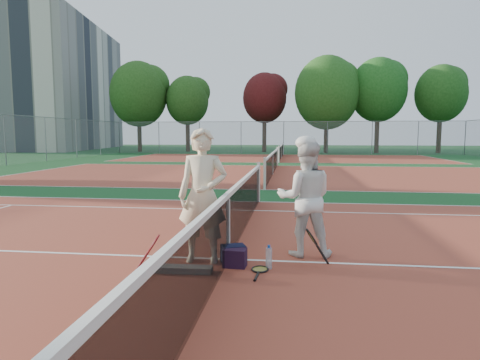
% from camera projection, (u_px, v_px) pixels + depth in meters
% --- Properties ---
extents(ground, '(130.00, 130.00, 0.00)m').
position_uv_depth(ground, '(228.00, 260.00, 6.41)').
color(ground, '#113E1A').
rests_on(ground, ground).
extents(court_main, '(23.77, 10.97, 0.01)m').
position_uv_depth(court_main, '(228.00, 259.00, 6.41)').
color(court_main, brown).
rests_on(court_main, ground).
extents(court_far_a, '(23.77, 10.97, 0.01)m').
position_uv_depth(court_far_a, '(273.00, 174.00, 19.72)').
color(court_far_a, brown).
rests_on(court_far_a, ground).
extents(court_far_b, '(23.77, 10.97, 0.01)m').
position_uv_depth(court_far_b, '(281.00, 158.00, 33.04)').
color(court_far_b, brown).
rests_on(court_far_b, ground).
extents(net_main, '(0.10, 10.98, 1.02)m').
position_uv_depth(net_main, '(228.00, 226.00, 6.35)').
color(net_main, black).
rests_on(net_main, ground).
extents(net_far_a, '(0.10, 10.98, 1.02)m').
position_uv_depth(net_far_a, '(273.00, 163.00, 19.67)').
color(net_far_a, black).
rests_on(net_far_a, ground).
extents(net_far_b, '(0.10, 10.98, 1.02)m').
position_uv_depth(net_far_b, '(281.00, 151.00, 32.99)').
color(net_far_b, black).
rests_on(net_far_b, ground).
extents(fence_back, '(32.00, 0.06, 3.00)m').
position_uv_depth(fence_back, '(284.00, 138.00, 39.78)').
color(fence_back, slate).
rests_on(fence_back, ground).
extents(apartment_block, '(12.96, 23.18, 15.00)m').
position_uv_depth(apartment_block, '(57.00, 88.00, 52.47)').
color(apartment_block, beige).
rests_on(apartment_block, ground).
extents(player_a, '(0.72, 0.48, 1.96)m').
position_uv_depth(player_a, '(203.00, 196.00, 6.20)').
color(player_a, beige).
rests_on(player_a, ground).
extents(player_b, '(0.89, 0.71, 1.78)m').
position_uv_depth(player_b, '(305.00, 198.00, 6.55)').
color(player_b, silver).
rests_on(player_b, ground).
extents(racket_red, '(0.40, 0.34, 0.52)m').
position_uv_depth(racket_red, '(154.00, 254.00, 5.78)').
color(racket_red, maroon).
rests_on(racket_red, ground).
extents(racket_black_held, '(0.39, 0.34, 0.52)m').
position_uv_depth(racket_black_held, '(312.00, 247.00, 6.12)').
color(racket_black_held, black).
rests_on(racket_black_held, ground).
extents(racket_spare, '(0.31, 0.62, 0.03)m').
position_uv_depth(racket_spare, '(260.00, 269.00, 5.90)').
color(racket_spare, black).
rests_on(racket_spare, ground).
extents(sports_bag_navy, '(0.40, 0.34, 0.27)m').
position_uv_depth(sports_bag_navy, '(233.00, 254.00, 6.21)').
color(sports_bag_navy, black).
rests_on(sports_bag_navy, ground).
extents(sports_bag_purple, '(0.34, 0.24, 0.26)m').
position_uv_depth(sports_bag_purple, '(235.00, 258.00, 6.04)').
color(sports_bag_purple, black).
rests_on(sports_bag_purple, ground).
extents(net_cover_canvas, '(0.83, 0.21, 0.09)m').
position_uv_depth(net_cover_canvas, '(182.00, 269.00, 5.81)').
color(net_cover_canvas, '#67635D').
rests_on(net_cover_canvas, ground).
extents(water_bottle, '(0.09, 0.09, 0.30)m').
position_uv_depth(water_bottle, '(269.00, 258.00, 5.95)').
color(water_bottle, silver).
rests_on(water_bottle, ground).
extents(tree_back_0, '(5.87, 5.87, 9.32)m').
position_uv_depth(tree_back_0, '(139.00, 94.00, 44.21)').
color(tree_back_0, '#382314').
rests_on(tree_back_0, ground).
extents(tree_back_1, '(4.41, 4.41, 7.84)m').
position_uv_depth(tree_back_1, '(187.00, 101.00, 44.36)').
color(tree_back_1, '#382314').
rests_on(tree_back_1, ground).
extents(tree_back_maroon, '(4.43, 4.43, 8.03)m').
position_uv_depth(tree_back_maroon, '(265.00, 98.00, 43.33)').
color(tree_back_maroon, '#382314').
rests_on(tree_back_maroon, ground).
extents(tree_back_3, '(6.21, 6.21, 9.39)m').
position_uv_depth(tree_back_3, '(327.00, 93.00, 41.36)').
color(tree_back_3, '#382314').
rests_on(tree_back_3, ground).
extents(tree_back_4, '(5.42, 5.42, 9.21)m').
position_uv_depth(tree_back_4, '(378.00, 90.00, 41.39)').
color(tree_back_4, '#382314').
rests_on(tree_back_4, ground).
extents(tree_back_5, '(4.80, 4.80, 8.46)m').
position_uv_depth(tree_back_5, '(441.00, 94.00, 40.93)').
color(tree_back_5, '#382314').
rests_on(tree_back_5, ground).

